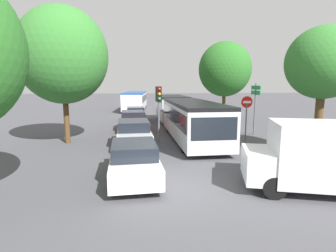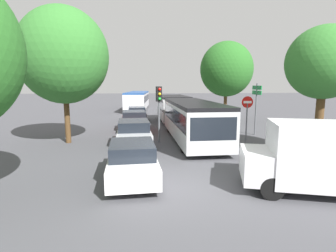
{
  "view_description": "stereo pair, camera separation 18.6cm",
  "coord_description": "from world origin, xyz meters",
  "px_view_note": "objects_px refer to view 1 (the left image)",
  "views": [
    {
      "loc": [
        -1.55,
        -8.37,
        3.5
      ],
      "look_at": [
        0.2,
        6.08,
        1.2
      ],
      "focal_mm": 28.0,
      "sensor_mm": 36.0,
      "label": 1
    },
    {
      "loc": [
        -1.36,
        -8.39,
        3.5
      ],
      "look_at": [
        0.2,
        6.08,
        1.2
      ],
      "focal_mm": 28.0,
      "sensor_mm": 36.0,
      "label": 2
    }
  ],
  "objects_px": {
    "articulated_bus": "(181,112)",
    "direction_sign_post": "(255,98)",
    "no_entry_sign": "(246,112)",
    "tree_right_mid": "(225,69)",
    "queued_car_silver": "(134,133)",
    "tree_left_mid": "(62,58)",
    "queued_car_black": "(135,114)",
    "queued_car_red": "(133,121)",
    "traffic_light": "(159,102)",
    "tree_right_near": "(324,63)",
    "queued_car_white": "(134,160)",
    "city_bus_rear": "(136,99)",
    "white_van": "(331,156)"
  },
  "relations": [
    {
      "from": "articulated_bus",
      "to": "direction_sign_post",
      "type": "height_order",
      "value": "direction_sign_post"
    },
    {
      "from": "articulated_bus",
      "to": "no_entry_sign",
      "type": "distance_m",
      "value": 5.59
    },
    {
      "from": "tree_right_mid",
      "to": "articulated_bus",
      "type": "bearing_deg",
      "value": -136.7
    },
    {
      "from": "queued_car_silver",
      "to": "no_entry_sign",
      "type": "height_order",
      "value": "no_entry_sign"
    },
    {
      "from": "queued_car_silver",
      "to": "tree_left_mid",
      "type": "bearing_deg",
      "value": 69.27
    },
    {
      "from": "queued_car_silver",
      "to": "queued_car_black",
      "type": "height_order",
      "value": "queued_car_silver"
    },
    {
      "from": "no_entry_sign",
      "to": "tree_right_mid",
      "type": "relative_size",
      "value": 0.38
    },
    {
      "from": "no_entry_sign",
      "to": "tree_left_mid",
      "type": "distance_m",
      "value": 11.32
    },
    {
      "from": "queued_car_red",
      "to": "traffic_light",
      "type": "bearing_deg",
      "value": -162.73
    },
    {
      "from": "queued_car_silver",
      "to": "tree_right_near",
      "type": "distance_m",
      "value": 10.23
    },
    {
      "from": "traffic_light",
      "to": "direction_sign_post",
      "type": "bearing_deg",
      "value": 89.87
    },
    {
      "from": "articulated_bus",
      "to": "direction_sign_post",
      "type": "bearing_deg",
      "value": 64.44
    },
    {
      "from": "queued_car_white",
      "to": "city_bus_rear",
      "type": "bearing_deg",
      "value": -2.68
    },
    {
      "from": "direction_sign_post",
      "to": "queued_car_silver",
      "type": "bearing_deg",
      "value": 17.64
    },
    {
      "from": "white_van",
      "to": "no_entry_sign",
      "type": "distance_m",
      "value": 7.62
    },
    {
      "from": "articulated_bus",
      "to": "tree_left_mid",
      "type": "xyz_separation_m",
      "value": [
        -7.63,
        -3.48,
        3.6
      ]
    },
    {
      "from": "articulated_bus",
      "to": "direction_sign_post",
      "type": "xyz_separation_m",
      "value": [
        4.82,
        -2.23,
        1.13
      ]
    },
    {
      "from": "tree_left_mid",
      "to": "tree_right_mid",
      "type": "relative_size",
      "value": 1.06
    },
    {
      "from": "no_entry_sign",
      "to": "direction_sign_post",
      "type": "xyz_separation_m",
      "value": [
        1.63,
        2.34,
        0.68
      ]
    },
    {
      "from": "articulated_bus",
      "to": "city_bus_rear",
      "type": "relative_size",
      "value": 1.41
    },
    {
      "from": "queued_car_silver",
      "to": "queued_car_black",
      "type": "xyz_separation_m",
      "value": [
        0.07,
        10.44,
        -0.06
      ]
    },
    {
      "from": "articulated_bus",
      "to": "queued_car_white",
      "type": "distance_m",
      "value": 10.76
    },
    {
      "from": "queued_car_white",
      "to": "direction_sign_post",
      "type": "bearing_deg",
      "value": -49.22
    },
    {
      "from": "city_bus_rear",
      "to": "tree_left_mid",
      "type": "relative_size",
      "value": 1.48
    },
    {
      "from": "tree_right_near",
      "to": "queued_car_black",
      "type": "bearing_deg",
      "value": 123.19
    },
    {
      "from": "articulated_bus",
      "to": "no_entry_sign",
      "type": "relative_size",
      "value": 5.89
    },
    {
      "from": "queued_car_silver",
      "to": "white_van",
      "type": "relative_size",
      "value": 0.82
    },
    {
      "from": "queued_car_red",
      "to": "white_van",
      "type": "distance_m",
      "value": 14.26
    },
    {
      "from": "articulated_bus",
      "to": "tree_right_near",
      "type": "relative_size",
      "value": 2.67
    },
    {
      "from": "articulated_bus",
      "to": "city_bus_rear",
      "type": "height_order",
      "value": "city_bus_rear"
    },
    {
      "from": "queued_car_silver",
      "to": "tree_right_mid",
      "type": "xyz_separation_m",
      "value": [
        8.49,
        9.41,
        4.17
      ]
    },
    {
      "from": "tree_right_mid",
      "to": "queued_car_black",
      "type": "bearing_deg",
      "value": 173.06
    },
    {
      "from": "queued_car_white",
      "to": "queued_car_black",
      "type": "bearing_deg",
      "value": -2.69
    },
    {
      "from": "tree_left_mid",
      "to": "city_bus_rear",
      "type": "bearing_deg",
      "value": 79.05
    },
    {
      "from": "city_bus_rear",
      "to": "no_entry_sign",
      "type": "height_order",
      "value": "no_entry_sign"
    },
    {
      "from": "city_bus_rear",
      "to": "direction_sign_post",
      "type": "relative_size",
      "value": 3.27
    },
    {
      "from": "city_bus_rear",
      "to": "no_entry_sign",
      "type": "relative_size",
      "value": 4.17
    },
    {
      "from": "city_bus_rear",
      "to": "traffic_light",
      "type": "height_order",
      "value": "traffic_light"
    },
    {
      "from": "tree_right_mid",
      "to": "traffic_light",
      "type": "bearing_deg",
      "value": -129.24
    },
    {
      "from": "queued_car_white",
      "to": "queued_car_black",
      "type": "distance_m",
      "value": 15.78
    },
    {
      "from": "queued_car_black",
      "to": "tree_right_near",
      "type": "relative_size",
      "value": 0.65
    },
    {
      "from": "tree_right_mid",
      "to": "direction_sign_post",
      "type": "bearing_deg",
      "value": -90.63
    },
    {
      "from": "queued_car_black",
      "to": "direction_sign_post",
      "type": "height_order",
      "value": "direction_sign_post"
    },
    {
      "from": "direction_sign_post",
      "to": "tree_right_mid",
      "type": "height_order",
      "value": "tree_right_mid"
    },
    {
      "from": "white_van",
      "to": "direction_sign_post",
      "type": "height_order",
      "value": "direction_sign_post"
    },
    {
      "from": "queued_car_red",
      "to": "direction_sign_post",
      "type": "bearing_deg",
      "value": -110.73
    },
    {
      "from": "no_entry_sign",
      "to": "queued_car_red",
      "type": "bearing_deg",
      "value": -126.62
    },
    {
      "from": "white_van",
      "to": "traffic_light",
      "type": "height_order",
      "value": "traffic_light"
    },
    {
      "from": "tree_right_mid",
      "to": "tree_right_near",
      "type": "bearing_deg",
      "value": -87.79
    },
    {
      "from": "queued_car_black",
      "to": "white_van",
      "type": "xyz_separation_m",
      "value": [
        6.32,
        -17.79,
        0.54
      ]
    }
  ]
}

